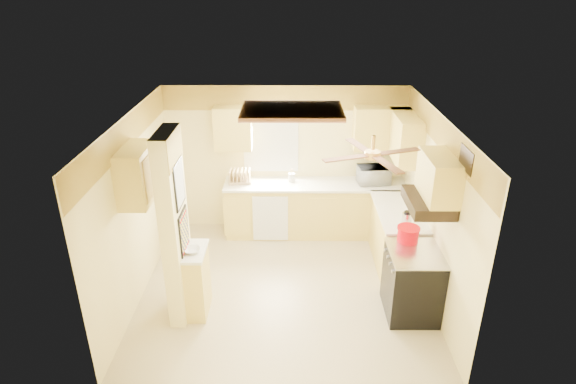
{
  "coord_description": "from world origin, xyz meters",
  "views": [
    {
      "loc": [
        0.09,
        -5.76,
        4.12
      ],
      "look_at": [
        0.05,
        0.35,
        1.34
      ],
      "focal_mm": 30.0,
      "sensor_mm": 36.0,
      "label": 1
    }
  ],
  "objects_px": {
    "bowl": "(192,250)",
    "kettle": "(407,219)",
    "microwave": "(374,175)",
    "stove": "(412,283)",
    "dutch_oven": "(408,234)"
  },
  "relations": [
    {
      "from": "stove",
      "to": "microwave",
      "type": "xyz_separation_m",
      "value": [
        -0.21,
        2.16,
        0.62
      ]
    },
    {
      "from": "kettle",
      "to": "microwave",
      "type": "bearing_deg",
      "value": 98.94
    },
    {
      "from": "bowl",
      "to": "kettle",
      "type": "distance_m",
      "value": 2.93
    },
    {
      "from": "bowl",
      "to": "stove",
      "type": "bearing_deg",
      "value": 0.89
    },
    {
      "from": "bowl",
      "to": "dutch_oven",
      "type": "height_order",
      "value": "dutch_oven"
    },
    {
      "from": "microwave",
      "to": "bowl",
      "type": "relative_size",
      "value": 2.56
    },
    {
      "from": "microwave",
      "to": "dutch_oven",
      "type": "bearing_deg",
      "value": 89.4
    },
    {
      "from": "microwave",
      "to": "dutch_oven",
      "type": "height_order",
      "value": "microwave"
    },
    {
      "from": "stove",
      "to": "bowl",
      "type": "relative_size",
      "value": 4.49
    },
    {
      "from": "bowl",
      "to": "dutch_oven",
      "type": "bearing_deg",
      "value": 7.02
    },
    {
      "from": "microwave",
      "to": "bowl",
      "type": "height_order",
      "value": "microwave"
    },
    {
      "from": "stove",
      "to": "bowl",
      "type": "xyz_separation_m",
      "value": [
        -2.81,
        -0.04,
        0.5
      ]
    },
    {
      "from": "bowl",
      "to": "kettle",
      "type": "height_order",
      "value": "kettle"
    },
    {
      "from": "microwave",
      "to": "kettle",
      "type": "bearing_deg",
      "value": 93.32
    },
    {
      "from": "bowl",
      "to": "microwave",
      "type": "bearing_deg",
      "value": 40.22
    }
  ]
}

